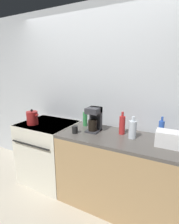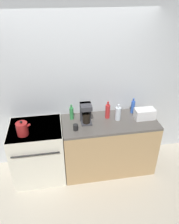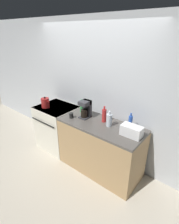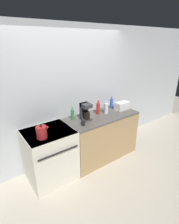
# 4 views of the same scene
# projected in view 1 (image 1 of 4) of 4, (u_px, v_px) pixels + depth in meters

# --- Properties ---
(ground_plane) EXTENTS (12.00, 12.00, 0.00)m
(ground_plane) POSITION_uv_depth(u_px,v_px,m) (70.00, 206.00, 2.27)
(ground_plane) COLOR beige
(wall_back) EXTENTS (8.00, 0.05, 2.60)m
(wall_back) POSITION_uv_depth(u_px,v_px,m) (96.00, 98.00, 2.58)
(wall_back) COLOR silver
(wall_back) RESTS_ON ground_plane
(stove) EXTENTS (0.78, 0.71, 0.94)m
(stove) POSITION_uv_depth(u_px,v_px,m) (49.00, 151.00, 2.72)
(stove) COLOR silver
(stove) RESTS_ON ground_plane
(counter_block) EXTENTS (1.47, 0.65, 0.94)m
(counter_block) POSITION_uv_depth(u_px,v_px,m) (118.00, 172.00, 2.19)
(counter_block) COLOR tan
(counter_block) RESTS_ON ground_plane
(kettle) EXTENTS (0.20, 0.16, 0.23)m
(kettle) POSITION_uv_depth(u_px,v_px,m) (32.00, 118.00, 2.53)
(kettle) COLOR maroon
(kettle) RESTS_ON stove
(toaster) EXTENTS (0.31, 0.17, 0.16)m
(toaster) POSITION_uv_depth(u_px,v_px,m) (172.00, 139.00, 1.80)
(toaster) COLOR white
(toaster) RESTS_ON counter_block
(coffee_maker) EXTENTS (0.16, 0.19, 0.31)m
(coffee_maker) POSITION_uv_depth(u_px,v_px,m) (94.00, 119.00, 2.24)
(coffee_maker) COLOR #333338
(coffee_maker) RESTS_ON counter_block
(bottle_green) EXTENTS (0.06, 0.06, 0.25)m
(bottle_green) POSITION_uv_depth(u_px,v_px,m) (85.00, 119.00, 2.46)
(bottle_green) COLOR #338C47
(bottle_green) RESTS_ON counter_block
(bottle_clear) EXTENTS (0.09, 0.09, 0.26)m
(bottle_clear) POSITION_uv_depth(u_px,v_px,m) (132.00, 129.00, 2.02)
(bottle_clear) COLOR silver
(bottle_clear) RESTS_ON counter_block
(bottle_red) EXTENTS (0.07, 0.07, 0.28)m
(bottle_red) POSITION_uv_depth(u_px,v_px,m) (122.00, 125.00, 2.15)
(bottle_red) COLOR #B72828
(bottle_red) RESTS_ON counter_block
(bottle_blue) EXTENTS (0.06, 0.06, 0.26)m
(bottle_blue) POSITION_uv_depth(u_px,v_px,m) (161.00, 129.00, 2.02)
(bottle_blue) COLOR #2D56B7
(bottle_blue) RESTS_ON counter_block
(cup_black) EXTENTS (0.07, 0.07, 0.09)m
(cup_black) POSITION_uv_depth(u_px,v_px,m) (75.00, 130.00, 2.19)
(cup_black) COLOR black
(cup_black) RESTS_ON counter_block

